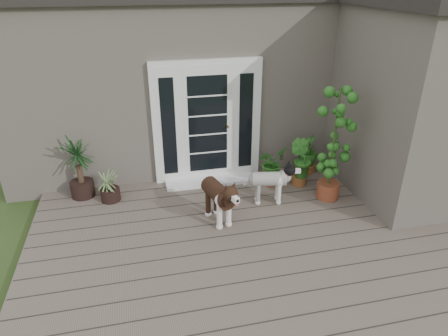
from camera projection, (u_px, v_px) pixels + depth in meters
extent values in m
cube|color=#6B5B4C|center=(253.00, 250.00, 5.60)|extent=(6.20, 4.60, 0.12)
cube|color=#665E54|center=(198.00, 75.00, 8.67)|extent=(7.40, 4.00, 3.10)
cube|color=#665E54|center=(408.00, 109.00, 6.50)|extent=(1.60, 2.40, 3.10)
cube|color=white|center=(207.00, 122.00, 6.99)|extent=(1.90, 0.14, 2.15)
cube|color=white|center=(211.00, 181.00, 7.27)|extent=(1.60, 0.40, 0.05)
imported|color=#224F16|center=(271.00, 168.00, 7.06)|extent=(0.70, 0.70, 0.63)
imported|color=#245F1B|center=(300.00, 168.00, 7.08)|extent=(0.58, 0.58, 0.62)
imported|color=#1D5016|center=(308.00, 157.00, 7.53)|extent=(0.49, 0.49, 0.60)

